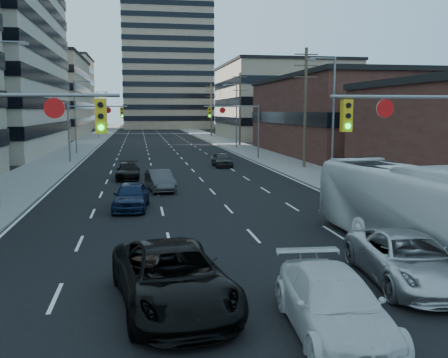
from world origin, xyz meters
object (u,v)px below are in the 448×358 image
Objects in this scene: black_pickup at (172,277)px; silver_suv at (409,259)px; white_van at (334,304)px; transit_bus at (424,211)px; sedan_blue at (131,196)px.

silver_suv is at bearing -2.34° from black_pickup.
white_van is at bearing -134.52° from silver_suv.
transit_bus reaches higher than black_pickup.
transit_bus reaches higher than white_van.
transit_bus is (2.18, 2.81, 0.88)m from silver_suv.
transit_bus is 2.71× the size of sedan_blue.
sedan_blue is (-8.62, 13.36, -0.03)m from silver_suv.
black_pickup is at bearing -164.81° from transit_bus.
white_van is (3.67, -2.32, -0.09)m from black_pickup.
transit_bus is 15.12m from sedan_blue.
black_pickup is 14.10m from sedan_blue.
transit_bus is (9.51, 3.49, 0.81)m from black_pickup.
black_pickup is at bearing -168.56° from silver_suv.
white_van reaches higher than sedan_blue.
black_pickup is 7.36m from silver_suv.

